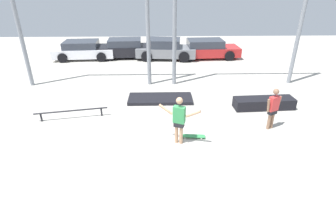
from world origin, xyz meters
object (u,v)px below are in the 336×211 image
object	(u,v)px
skateboard	(193,136)
parked_car_red	(207,49)
parked_car_grey	(166,49)
bystander	(273,107)
skateboarder	(179,118)
grind_rail	(71,112)
grind_box	(264,103)
parked_car_black	(127,48)
parked_car_white	(84,50)
manual_pad	(160,99)

from	to	relation	value
skateboard	parked_car_red	bearing A→B (deg)	84.43
skateboard	parked_car_grey	distance (m)	10.18
parked_car_grey	bystander	bearing A→B (deg)	-63.68
parked_car_red	bystander	xyz separation A→B (m)	(0.84, -9.66, 0.24)
skateboarder	grind_rail	bearing A→B (deg)	178.00
skateboarder	skateboard	size ratio (longest dim) A/B	1.98
bystander	grind_box	bearing A→B (deg)	-129.21
grind_rail	parked_car_red	distance (m)	11.00
grind_box	skateboard	bearing A→B (deg)	-145.38
skateboard	bystander	world-z (taller)	bystander
skateboard	grind_rail	bearing A→B (deg)	167.66
bystander	skateboarder	bearing A→B (deg)	-12.65
skateboarder	parked_car_black	bearing A→B (deg)	127.11
grind_box	grind_rail	distance (m)	7.94
parked_car_white	parked_car_grey	size ratio (longest dim) A/B	1.01
skateboarder	grind_box	xyz separation A→B (m)	(3.79, 2.55, -0.71)
skateboarder	grind_rail	distance (m)	4.54
parked_car_white	bystander	size ratio (longest dim) A/B	2.64
manual_pad	skateboard	bearing A→B (deg)	-70.04
manual_pad	bystander	xyz separation A→B (m)	(4.05, -2.59, 0.79)
grind_box	grind_rail	bearing A→B (deg)	-174.67
skateboard	grind_rail	size ratio (longest dim) A/B	0.31
grind_box	manual_pad	world-z (taller)	grind_box
parked_car_grey	skateboarder	bearing A→B (deg)	-83.36
parked_car_white	parked_car_black	xyz separation A→B (m)	(2.93, 0.26, 0.03)
bystander	parked_car_black	bearing A→B (deg)	-84.19
manual_pad	parked_car_white	size ratio (longest dim) A/B	0.70
skateboarder	parked_car_black	world-z (taller)	skateboarder
grind_box	parked_car_black	distance (m)	10.69
skateboarder	grind_rail	world-z (taller)	skateboarder
parked_car_grey	bystander	xyz separation A→B (m)	(3.70, -9.56, 0.21)
parked_car_white	bystander	world-z (taller)	bystander
skateboarder	parked_car_white	bearing A→B (deg)	140.98
manual_pad	grind_rail	bearing A→B (deg)	-154.71
manual_pad	parked_car_white	bearing A→B (deg)	126.64
skateboard	parked_car_white	bearing A→B (deg)	127.84
skateboarder	grind_rail	xyz separation A→B (m)	(-4.11, 1.81, -0.64)
skateboarder	parked_car_grey	bearing A→B (deg)	113.24
bystander	grind_rail	bearing A→B (deg)	-34.03
manual_pad	bystander	world-z (taller)	bystander
manual_pad	parked_car_grey	world-z (taller)	parked_car_grey
skateboarder	bystander	xyz separation A→B (m)	(3.43, 0.87, -0.07)
grind_rail	parked_car_white	world-z (taller)	parked_car_white
skateboarder	bystander	world-z (taller)	skateboarder
grind_box	bystander	world-z (taller)	bystander
skateboard	parked_car_red	size ratio (longest dim) A/B	0.19
grind_rail	bystander	xyz separation A→B (m)	(7.54, -0.94, 0.57)
skateboarder	parked_car_red	size ratio (longest dim) A/B	0.38
grind_rail	parked_car_white	bearing A→B (deg)	101.55
skateboarder	skateboard	world-z (taller)	skateboarder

